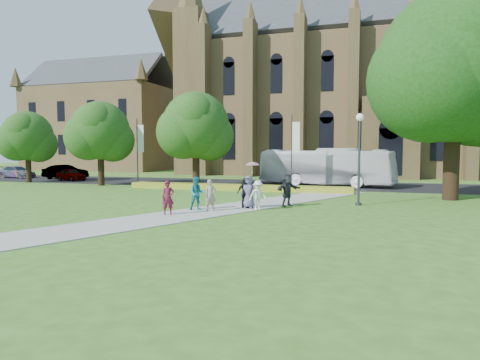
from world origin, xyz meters
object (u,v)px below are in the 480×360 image
(car_0, at_px, (71,175))
(car_1, at_px, (65,172))
(streetlamp, at_px, (359,148))
(tour_coach, at_px, (325,167))
(pedestrian_0, at_px, (168,198))
(car_2, at_px, (17,172))
(large_tree, at_px, (455,66))

(car_0, bearing_deg, car_1, 68.91)
(streetlamp, xyz_separation_m, tour_coach, (-3.26, 13.13, -1.62))
(car_0, xyz_separation_m, pedestrian_0, (20.30, -18.24, 0.21))
(tour_coach, relative_size, car_2, 2.61)
(streetlamp, distance_m, large_tree, 8.73)
(tour_coach, bearing_deg, pedestrian_0, 177.52)
(tour_coach, xyz_separation_m, car_2, (-34.69, 0.42, -0.99))
(tour_coach, relative_size, pedestrian_0, 7.23)
(car_2, bearing_deg, large_tree, -97.76)
(streetlamp, height_order, large_tree, large_tree)
(car_1, bearing_deg, tour_coach, -102.69)
(tour_coach, distance_m, car_2, 34.70)
(large_tree, xyz_separation_m, car_0, (-34.50, 7.06, -7.72))
(tour_coach, bearing_deg, car_1, 102.00)
(tour_coach, xyz_separation_m, pedestrian_0, (-5.44, -19.81, -0.81))
(car_2, distance_m, pedestrian_0, 35.56)
(car_0, xyz_separation_m, car_1, (-2.34, 2.00, 0.14))
(streetlamp, relative_size, car_0, 1.42)
(large_tree, relative_size, pedestrian_0, 8.02)
(car_2, height_order, pedestrian_0, pedestrian_0)
(pedestrian_0, bearing_deg, car_0, 102.85)
(tour_coach, height_order, car_2, tour_coach)
(large_tree, bearing_deg, pedestrian_0, -141.78)
(streetlamp, xyz_separation_m, car_0, (-29.00, 11.56, -2.65))
(large_tree, xyz_separation_m, car_1, (-36.84, 9.06, -7.57))
(pedestrian_0, bearing_deg, large_tree, 3.00)
(tour_coach, distance_m, pedestrian_0, 20.56)
(car_1, bearing_deg, car_2, 78.28)
(streetlamp, bearing_deg, pedestrian_0, -142.48)
(large_tree, relative_size, car_0, 3.58)
(large_tree, xyz_separation_m, pedestrian_0, (-14.20, -11.18, -7.50))
(tour_coach, height_order, car_1, tour_coach)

